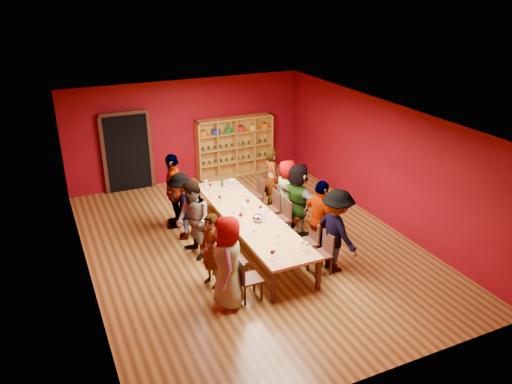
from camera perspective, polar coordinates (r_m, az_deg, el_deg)
room_shell at (r=10.82m, az=-0.72°, el=0.84°), size 7.10×9.10×3.04m
tasting_table at (r=11.15m, az=-0.70°, el=-2.97°), size 1.10×4.50×0.75m
doorway at (r=14.48m, az=-14.51°, el=4.43°), size 1.40×0.17×2.30m
shelving_unit at (r=15.24m, az=-2.50°, el=5.56°), size 2.40×0.40×1.80m
chair_person_left_0 at (r=9.46m, az=-1.19°, el=-9.65°), size 0.42×0.42×0.89m
person_left_0 at (r=9.13m, az=-3.23°, el=-8.01°), size 0.75×0.99×1.80m
chair_person_left_1 at (r=10.02m, az=-2.84°, el=-7.60°), size 0.42×0.42×0.89m
person_left_1 at (r=9.76m, az=-5.15°, el=-6.72°), size 0.56×0.66×1.54m
chair_person_left_2 at (r=11.01m, az=-5.19°, el=-4.63°), size 0.42×0.42×0.89m
person_left_2 at (r=10.73m, az=-7.20°, el=-3.21°), size 0.56×0.90×1.76m
chair_person_left_3 at (r=11.79m, az=-6.72°, el=-2.69°), size 0.42×0.42×0.89m
person_left_3 at (r=11.57m, az=-8.51°, el=-1.64°), size 0.74×1.12×1.61m
chair_person_left_4 at (r=12.40m, az=-7.73°, el=-1.39°), size 0.42×0.42×0.89m
person_left_4 at (r=12.14m, az=-9.36°, el=0.18°), size 0.79×1.18×1.86m
chair_person_right_0 at (r=10.35m, az=7.69°, el=-6.71°), size 0.42×0.42×0.89m
person_right_0 at (r=10.30m, az=9.19°, el=-4.41°), size 0.60×1.20×1.79m
chair_person_right_1 at (r=10.75m, az=6.16°, el=-5.39°), size 0.42×0.42×0.89m
person_right_1 at (r=10.68m, az=7.36°, el=-3.24°), size 0.62×1.11×1.79m
chair_person_right_2 at (r=11.71m, az=3.10°, el=-2.75°), size 0.42×0.42×0.89m
person_right_2 at (r=11.72m, az=4.82°, el=-0.77°), size 0.88×1.67×1.74m
chair_person_right_3 at (r=12.15m, az=1.90°, el=-1.70°), size 0.42×0.42×0.89m
person_right_3 at (r=12.19m, az=3.58°, el=-0.02°), size 0.62×0.88×1.63m
chair_person_right_4 at (r=12.91m, az=0.09°, el=-0.13°), size 0.42×0.42×0.89m
person_right_4 at (r=12.96m, az=1.83°, el=1.50°), size 0.49×0.64×1.63m
wine_glass_0 at (r=12.69m, az=-2.91°, el=1.34°), size 0.08×0.08×0.19m
wine_glass_1 at (r=11.04m, az=1.25°, el=-2.11°), size 0.08×0.08×0.20m
wine_glass_2 at (r=11.21m, az=0.50°, el=-1.73°), size 0.08×0.08×0.19m
wine_glass_3 at (r=11.71m, az=-4.18°, el=-0.60°), size 0.08×0.08×0.21m
wine_glass_4 at (r=10.64m, az=0.26°, el=-3.10°), size 0.08×0.08×0.21m
wine_glass_5 at (r=9.41m, az=1.87°, el=-6.94°), size 0.08×0.08×0.21m
wine_glass_6 at (r=9.73m, az=5.89°, el=-5.98°), size 0.08×0.08×0.21m
wine_glass_7 at (r=12.65m, az=-2.64°, el=1.29°), size 0.08×0.08×0.20m
wine_glass_8 at (r=9.77m, az=5.33°, el=-5.80°), size 0.09×0.09×0.21m
wine_glass_9 at (r=10.19m, az=-0.18°, el=-4.53°), size 0.07×0.07×0.18m
wine_glass_10 at (r=11.82m, az=-1.03°, el=-0.36°), size 0.08×0.08×0.19m
wine_glass_11 at (r=12.04m, az=-3.68°, el=0.10°), size 0.08×0.08×0.20m
wine_glass_12 at (r=10.99m, az=-2.59°, el=-2.27°), size 0.08×0.08×0.20m
wine_glass_13 at (r=12.41m, az=-5.25°, el=0.78°), size 0.08×0.08×0.20m
wine_glass_14 at (r=11.95m, az=-1.23°, el=-0.01°), size 0.09×0.09×0.21m
wine_glass_15 at (r=9.52m, az=2.15°, el=-6.73°), size 0.07×0.07×0.18m
wine_glass_16 at (r=9.98m, az=2.49°, el=-5.05°), size 0.08×0.08×0.21m
wine_glass_17 at (r=11.46m, az=-0.96°, el=-1.06°), size 0.09×0.09×0.22m
wine_glass_18 at (r=10.39m, az=3.49°, el=-3.96°), size 0.07×0.07×0.19m
wine_glass_19 at (r=11.62m, az=-3.90°, el=-0.86°), size 0.08×0.08×0.19m
wine_glass_20 at (r=12.64m, az=-5.73°, el=1.19°), size 0.08×0.08×0.20m
wine_glass_21 at (r=10.79m, az=-1.75°, el=-2.67°), size 0.09×0.09×0.22m
spittoon_bowl at (r=10.88m, az=0.33°, el=-2.97°), size 0.29×0.29×0.16m
carafe_a at (r=11.13m, az=-1.47°, el=-1.99°), size 0.11×0.11×0.29m
carafe_b at (r=10.80m, az=0.80°, el=-2.84°), size 0.12×0.12×0.28m
wine_bottle at (r=12.65m, az=-3.91°, el=1.12°), size 0.08×0.08×0.30m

